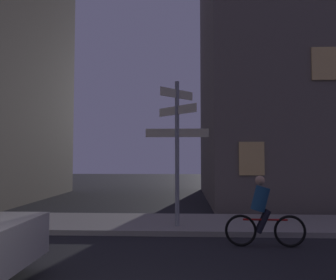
{
  "coord_description": "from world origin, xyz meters",
  "views": [
    {
      "loc": [
        1.24,
        -3.5,
        2.0
      ],
      "look_at": [
        0.81,
        5.71,
        2.51
      ],
      "focal_mm": 36.14,
      "sensor_mm": 36.0,
      "label": 1
    }
  ],
  "objects": [
    {
      "name": "cyclist",
      "position": [
        3.04,
        4.37,
        0.75
      ],
      "size": [
        1.82,
        0.33,
        1.61
      ],
      "color": "black",
      "rests_on": "ground_plane"
    },
    {
      "name": "building_right_block",
      "position": [
        8.95,
        13.71,
        8.35
      ],
      "size": [
        13.2,
        9.92,
        16.69
      ],
      "color": "#6B6056",
      "rests_on": "ground_plane"
    },
    {
      "name": "sidewalk_kerb",
      "position": [
        0.0,
        6.65,
        0.07
      ],
      "size": [
        40.0,
        2.77,
        0.14
      ],
      "primitive_type": "cube",
      "color": "gray",
      "rests_on": "ground_plane"
    },
    {
      "name": "signpost",
      "position": [
        1.05,
        5.97,
        2.55
      ],
      "size": [
        1.77,
        1.07,
        4.04
      ],
      "color": "gray",
      "rests_on": "sidewalk_kerb"
    }
  ]
}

